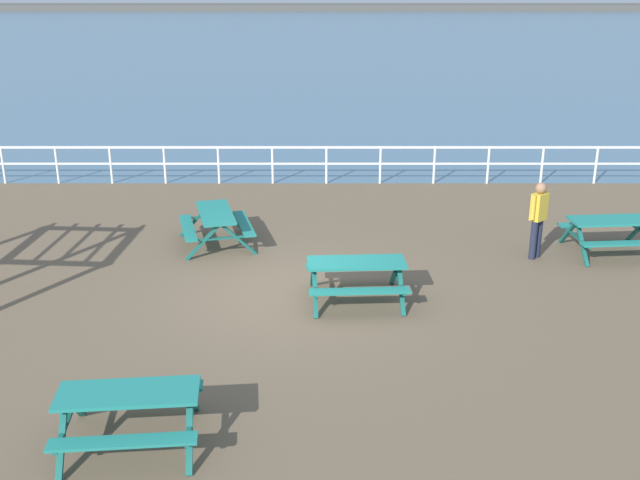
% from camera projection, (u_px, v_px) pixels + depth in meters
% --- Properties ---
extents(ground_plane, '(30.00, 24.00, 0.20)m').
position_uv_depth(ground_plane, '(291.00, 298.00, 14.53)').
color(ground_plane, brown).
extents(sea_band, '(142.00, 90.00, 0.01)m').
position_uv_depth(sea_band, '(314.00, 39.00, 64.10)').
color(sea_band, '#476B84').
rests_on(sea_band, ground).
extents(distant_shoreline, '(142.00, 6.00, 1.80)m').
position_uv_depth(distant_shoreline, '(317.00, 11.00, 104.54)').
color(distant_shoreline, '#4C4C47').
rests_on(distant_shoreline, ground).
extents(seaward_railing, '(23.07, 0.07, 1.08)m').
position_uv_depth(seaward_railing, '(300.00, 158.00, 21.53)').
color(seaward_railing, white).
rests_on(seaward_railing, ground).
extents(picnic_table_near_left, '(1.92, 1.67, 0.80)m').
position_uv_depth(picnic_table_near_left, '(613.00, 228.00, 16.29)').
color(picnic_table_near_left, '#1E7A70').
rests_on(picnic_table_near_left, ground).
extents(picnic_table_near_right, '(1.89, 2.11, 0.80)m').
position_uv_depth(picnic_table_near_right, '(217.00, 220.00, 16.80)').
color(picnic_table_near_right, '#1E7A70').
rests_on(picnic_table_near_right, ground).
extents(picnic_table_mid_centre, '(1.93, 1.69, 0.80)m').
position_uv_depth(picnic_table_mid_centre, '(130.00, 404.00, 9.73)').
color(picnic_table_mid_centre, '#1E7A70').
rests_on(picnic_table_mid_centre, ground).
extents(picnic_table_far_left, '(1.88, 1.63, 0.80)m').
position_uv_depth(picnic_table_far_left, '(357.00, 271.00, 13.98)').
color(picnic_table_far_left, '#1E7A70').
rests_on(picnic_table_far_left, ground).
extents(visitor, '(0.42, 0.39, 1.66)m').
position_uv_depth(visitor, '(539.00, 216.00, 15.91)').
color(visitor, '#1E2338').
rests_on(visitor, ground).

